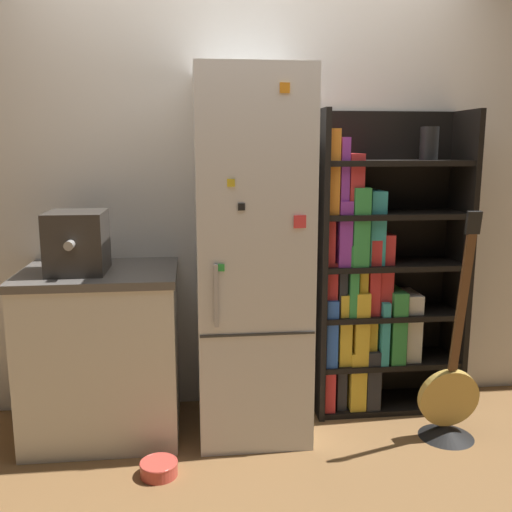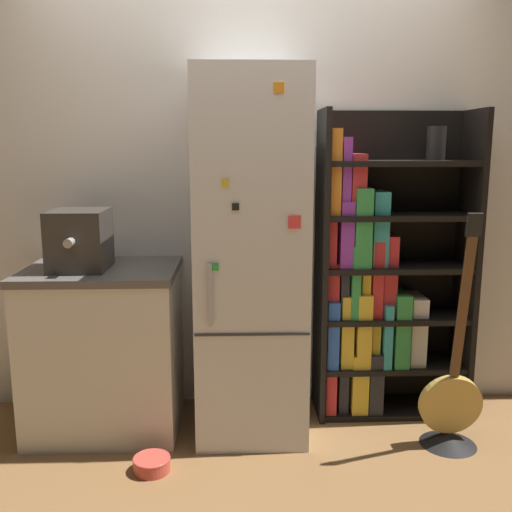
{
  "view_description": "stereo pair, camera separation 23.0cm",
  "coord_description": "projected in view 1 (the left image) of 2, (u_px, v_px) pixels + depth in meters",
  "views": [
    {
      "loc": [
        -0.3,
        -2.78,
        1.51
      ],
      "look_at": [
        0.03,
        0.15,
        0.94
      ],
      "focal_mm": 40.0,
      "sensor_mm": 36.0,
      "label": 1
    },
    {
      "loc": [
        -0.08,
        -2.8,
        1.51
      ],
      "look_at": [
        0.03,
        0.15,
        0.94
      ],
      "focal_mm": 40.0,
      "sensor_mm": 36.0,
      "label": 2
    }
  ],
  "objects": [
    {
      "name": "ground_plane",
      "position": [
        254.0,
        435.0,
        3.03
      ],
      "size": [
        16.0,
        16.0,
        0.0
      ],
      "primitive_type": "plane",
      "color": "olive"
    },
    {
      "name": "wall_back",
      "position": [
        244.0,
        184.0,
        3.25
      ],
      "size": [
        8.0,
        0.05,
        2.6
      ],
      "color": "white",
      "rests_on": "ground_plane"
    },
    {
      "name": "refrigerator",
      "position": [
        251.0,
        257.0,
        2.98
      ],
      "size": [
        0.57,
        0.67,
        1.89
      ],
      "color": "silver",
      "rests_on": "ground_plane"
    },
    {
      "name": "bookshelf",
      "position": [
        370.0,
        281.0,
        3.27
      ],
      "size": [
        0.85,
        0.35,
        1.71
      ],
      "color": "black",
      "rests_on": "ground_plane"
    },
    {
      "name": "kitchen_counter",
      "position": [
        103.0,
        352.0,
        3.0
      ],
      "size": [
        0.79,
        0.63,
        0.89
      ],
      "color": "silver",
      "rests_on": "ground_plane"
    },
    {
      "name": "espresso_machine",
      "position": [
        77.0,
        242.0,
        2.84
      ],
      "size": [
        0.28,
        0.38,
        0.31
      ],
      "color": "#38332D",
      "rests_on": "kitchen_counter"
    },
    {
      "name": "guitar",
      "position": [
        448.0,
        406.0,
        2.98
      ],
      "size": [
        0.32,
        0.29,
        1.22
      ],
      "color": "black",
      "rests_on": "ground_plane"
    },
    {
      "name": "pet_bowl",
      "position": [
        159.0,
        468.0,
        2.66
      ],
      "size": [
        0.18,
        0.18,
        0.07
      ],
      "color": "#D84C3F",
      "rests_on": "ground_plane"
    }
  ]
}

